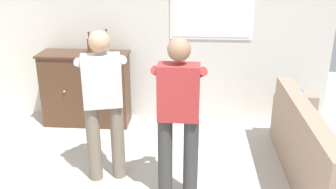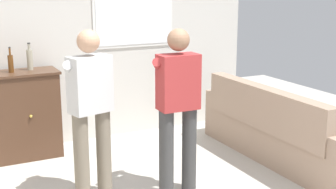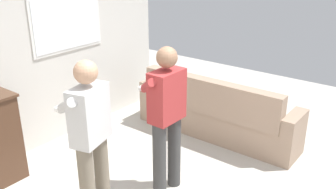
# 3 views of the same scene
# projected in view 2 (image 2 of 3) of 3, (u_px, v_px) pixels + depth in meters

# --- Properties ---
(wall_back_with_window) EXTENTS (5.20, 0.15, 2.80)m
(wall_back_with_window) POSITION_uv_depth(u_px,v_px,m) (72.00, 37.00, 6.12)
(wall_back_with_window) COLOR beige
(wall_back_with_window) RESTS_ON ground
(couch) EXTENTS (0.57, 2.45, 0.91)m
(couch) POSITION_uv_depth(u_px,v_px,m) (274.00, 132.00, 5.63)
(couch) COLOR gray
(couch) RESTS_ON ground
(sideboard_cabinet) EXTENTS (1.27, 0.49, 1.07)m
(sideboard_cabinet) POSITION_uv_depth(u_px,v_px,m) (6.00, 117.00, 5.60)
(sideboard_cabinet) COLOR #472D1E
(sideboard_cabinet) RESTS_ON ground
(bottle_wine_green) EXTENTS (0.07, 0.07, 0.33)m
(bottle_wine_green) POSITION_uv_depth(u_px,v_px,m) (30.00, 59.00, 5.64)
(bottle_wine_green) COLOR gray
(bottle_wine_green) RESTS_ON sideboard_cabinet
(bottle_liquor_amber) EXTENTS (0.06, 0.06, 0.30)m
(bottle_liquor_amber) POSITION_uv_depth(u_px,v_px,m) (11.00, 63.00, 5.49)
(bottle_liquor_amber) COLOR #593314
(bottle_liquor_amber) RESTS_ON sideboard_cabinet
(person_standing_left) EXTENTS (0.54, 0.52, 1.68)m
(person_standing_left) POSITION_uv_depth(u_px,v_px,m) (90.00, 106.00, 4.54)
(person_standing_left) COLOR #6B6051
(person_standing_left) RESTS_ON ground
(person_standing_right) EXTENTS (0.56, 0.48, 1.68)m
(person_standing_right) POSITION_uv_depth(u_px,v_px,m) (178.00, 103.00, 4.65)
(person_standing_right) COLOR #383838
(person_standing_right) RESTS_ON ground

